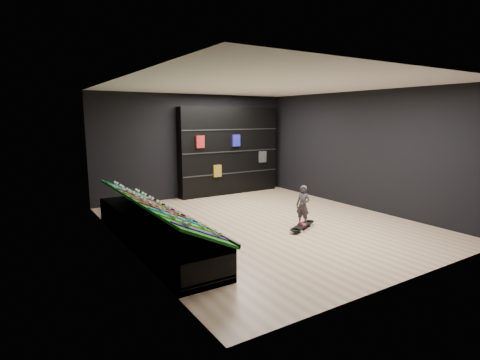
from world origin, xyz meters
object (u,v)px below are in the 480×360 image
back_shelving (229,151)px  child (303,213)px  floor_skateboard (302,227)px  display_rack (153,231)px

back_shelving → child: back_shelving is taller
back_shelving → floor_skateboard: (-0.64, -4.10, -1.27)m
child → floor_skateboard: bearing=0.0°
display_rack → child: size_ratio=8.80×
floor_skateboard → display_rack: bearing=140.1°
back_shelving → child: size_ratio=6.44×
floor_skateboard → child: 0.30m
display_rack → back_shelving: (3.63, 3.32, 1.07)m
back_shelving → floor_skateboard: back_shelving is taller
display_rack → floor_skateboard: bearing=-14.6°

